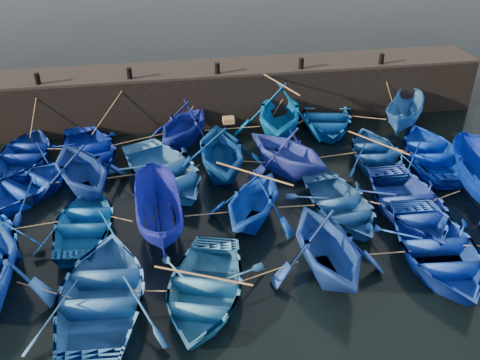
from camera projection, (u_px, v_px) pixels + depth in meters
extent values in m
plane|color=black|center=(255.00, 246.00, 18.11)|extent=(120.00, 120.00, 0.00)
cube|color=black|center=(216.00, 94.00, 26.26)|extent=(26.00, 2.50, 2.50)
cube|color=black|center=(215.00, 68.00, 25.57)|extent=(26.00, 2.50, 0.12)
cylinder|color=black|center=(37.00, 79.00, 23.53)|extent=(0.24, 0.24, 0.50)
cylinder|color=black|center=(129.00, 73.00, 24.09)|extent=(0.24, 0.24, 0.50)
cylinder|color=black|center=(217.00, 68.00, 24.65)|extent=(0.24, 0.24, 0.50)
cylinder|color=black|center=(301.00, 63.00, 25.21)|extent=(0.24, 0.24, 0.50)
cylinder|color=black|center=(382.00, 59.00, 25.77)|extent=(0.24, 0.24, 0.50)
imported|color=navy|center=(26.00, 152.00, 22.81)|extent=(3.52, 4.61, 0.89)
imported|color=#061FA0|center=(90.00, 149.00, 23.03)|extent=(4.44, 5.23, 0.92)
imported|color=navy|center=(184.00, 123.00, 24.00)|extent=(4.88, 5.03, 2.02)
imported|color=#035CB3|center=(280.00, 111.00, 24.47)|extent=(5.33, 5.78, 2.54)
imported|color=#0B4DA7|center=(326.00, 117.00, 25.66)|extent=(4.46, 5.57, 1.03)
imported|color=#1E579D|center=(405.00, 114.00, 25.37)|extent=(3.57, 4.14, 1.55)
imported|color=#0A2CA4|center=(24.00, 187.00, 20.44)|extent=(5.52, 5.52, 0.94)
imported|color=navy|center=(81.00, 167.00, 20.39)|extent=(5.08, 5.38, 2.25)
imported|color=blue|center=(164.00, 172.00, 21.26)|extent=(5.53, 6.34, 1.10)
imported|color=navy|center=(221.00, 150.00, 21.50)|extent=(3.97, 4.57, 2.35)
imported|color=#2338AF|center=(288.00, 150.00, 21.71)|extent=(5.22, 5.36, 2.15)
imported|color=navy|center=(376.00, 153.00, 22.77)|extent=(3.54, 4.67, 0.91)
imported|color=#032FCD|center=(433.00, 152.00, 22.69)|extent=(4.12, 5.31, 1.01)
imported|color=blue|center=(86.00, 222.00, 18.57)|extent=(3.50, 4.59, 0.89)
imported|color=navy|center=(158.00, 212.00, 18.38)|extent=(1.83, 4.37, 1.66)
imported|color=#093CC0|center=(253.00, 199.00, 18.75)|extent=(4.83, 5.00, 2.02)
imported|color=#1E528F|center=(341.00, 205.00, 19.43)|extent=(3.78, 4.85, 0.92)
imported|color=#1736A9|center=(409.00, 203.00, 19.37)|extent=(3.72, 5.15, 1.06)
imported|color=#2058A4|center=(103.00, 294.00, 15.37)|extent=(4.34, 5.74, 1.13)
imported|color=#2B71B0|center=(204.00, 289.00, 15.65)|extent=(4.59, 5.48, 0.98)
imported|color=#163E9A|center=(327.00, 244.00, 16.42)|extent=(4.01, 4.55, 2.24)
imported|color=blue|center=(437.00, 248.00, 17.16)|extent=(4.16, 5.52, 1.09)
cube|color=olive|center=(228.00, 120.00, 20.87)|extent=(0.44, 0.37, 0.21)
cylinder|color=tan|center=(58.00, 149.00, 22.87)|extent=(0.90, 0.20, 0.04)
cylinder|color=tan|center=(139.00, 139.00, 23.61)|extent=(2.35, 0.84, 0.04)
cylinder|color=tan|center=(232.00, 128.00, 24.54)|extent=(2.59, 0.04, 0.04)
cylinder|color=tan|center=(303.00, 121.00, 25.24)|extent=(0.68, 0.56, 0.04)
cylinder|color=tan|center=(365.00, 117.00, 25.56)|extent=(1.82, 0.81, 0.04)
cylinder|color=tan|center=(54.00, 183.00, 20.55)|extent=(0.45, 0.06, 0.04)
cylinder|color=tan|center=(124.00, 176.00, 20.97)|extent=(1.31, 0.19, 0.04)
cylinder|color=tan|center=(193.00, 167.00, 21.54)|extent=(0.58, 0.33, 0.04)
cylinder|color=tan|center=(254.00, 162.00, 21.91)|extent=(0.89, 0.29, 0.04)
cylinder|color=tan|center=(333.00, 156.00, 22.36)|extent=(2.18, 0.24, 0.04)
cylinder|color=tan|center=(405.00, 151.00, 22.70)|extent=(0.56, 0.47, 0.04)
cylinder|color=tan|center=(35.00, 225.00, 18.20)|extent=(1.52, 0.23, 0.04)
cylinder|color=tan|center=(122.00, 219.00, 18.52)|extent=(0.73, 0.43, 0.04)
cylinder|color=tan|center=(207.00, 214.00, 18.76)|extent=(1.55, 0.04, 0.04)
cylinder|color=tan|center=(298.00, 206.00, 19.19)|extent=(1.43, 0.12, 0.04)
cylinder|color=tan|center=(375.00, 203.00, 19.37)|extent=(0.67, 0.46, 0.04)
cylinder|color=tan|center=(446.00, 196.00, 19.76)|extent=(1.33, 0.48, 0.04)
cylinder|color=tan|center=(43.00, 290.00, 15.53)|extent=(1.67, 0.98, 0.04)
cylinder|color=tan|center=(154.00, 291.00, 15.50)|extent=(1.09, 0.23, 0.04)
cylinder|color=tan|center=(267.00, 273.00, 16.17)|extent=(2.13, 0.69, 0.04)
cylinder|color=tan|center=(382.00, 253.00, 16.94)|extent=(1.90, 0.13, 0.04)
cylinder|color=tan|center=(34.00, 111.00, 23.67)|extent=(0.64, 1.03, 2.09)
cylinder|color=tan|center=(111.00, 107.00, 24.07)|extent=(1.94, 1.20, 2.10)
cylinder|color=tan|center=(200.00, 98.00, 24.97)|extent=(1.79, 0.39, 2.09)
cylinder|color=tan|center=(287.00, 92.00, 25.55)|extent=(1.41, 0.40, 2.09)
cylinder|color=tan|center=(311.00, 88.00, 25.95)|extent=(1.12, 0.22, 2.09)
cylinder|color=tan|center=(388.00, 86.00, 26.15)|extent=(0.74, 0.65, 2.08)
cylinder|color=#99724C|center=(281.00, 84.00, 23.79)|extent=(1.08, 2.84, 0.06)
cylinder|color=#99724C|center=(378.00, 143.00, 22.51)|extent=(1.77, 2.49, 0.06)
cylinder|color=#99724C|center=(254.00, 174.00, 18.21)|extent=(2.34, 1.97, 0.06)
cylinder|color=#99724C|center=(203.00, 276.00, 15.38)|extent=(2.74, 1.32, 0.06)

